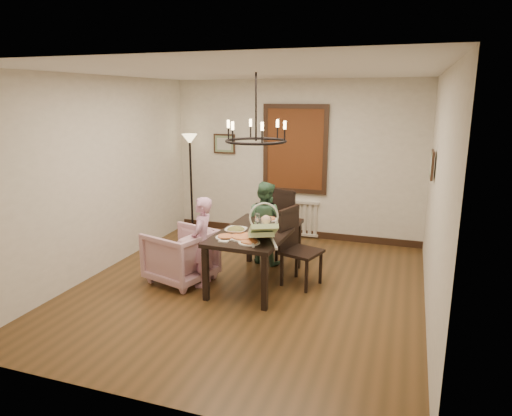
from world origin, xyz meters
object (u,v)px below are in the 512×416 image
Objects in this scene: baby_bouncer at (263,229)px; floor_lamp at (191,185)px; dining_table at (256,236)px; chair_right at (302,247)px; chair_far at (274,224)px; seated_man at (264,229)px; elderly_woman at (202,249)px; armchair at (181,255)px; drinking_glass at (259,223)px.

floor_lamp is at bearing 107.24° from baby_bouncer.
chair_right is (0.61, 0.13, -0.13)m from dining_table.
baby_bouncer is at bearing -59.32° from chair_far.
baby_bouncer is (0.39, -1.29, 0.40)m from seated_man.
elderly_woman is at bearing -153.49° from dining_table.
floor_lamp is (-1.80, 1.13, 0.37)m from seated_man.
seated_man is at bearing 157.42° from armchair.
armchair is 1.55× the size of baby_bouncer.
floor_lamp is at bearing -18.81° from seated_man.
baby_bouncer is 0.64m from drinking_glass.
seated_man is (-0.75, 0.68, -0.01)m from chair_right.
armchair is at bearing -101.24° from elderly_woman.
floor_lamp is at bearing -155.95° from elderly_woman.
seated_man is at bearing 101.62° from dining_table.
dining_table is 2.76m from floor_lamp.
floor_lamp is at bearing 71.99° from chair_right.
baby_bouncer reaches higher than chair_far.
baby_bouncer is 3.27m from floor_lamp.
seated_man reaches higher than dining_table.
armchair is 1.39m from baby_bouncer.
armchair is at bearing 64.47° from seated_man.
armchair is 0.45× the size of floor_lamp.
baby_bouncer is (-0.36, -0.61, 0.39)m from chair_right.
chair_far is at bearing 94.00° from drinking_glass.
chair_far reaches higher than armchair.
elderly_woman is at bearing -94.27° from chair_far.
chair_right is 1.01× the size of seated_man.
elderly_woman is at bearing 78.31° from seated_man.
elderly_woman reaches higher than drinking_glass.
chair_far reaches higher than drinking_glass.
chair_far is 2.10m from floor_lamp.
baby_bouncer reaches higher than armchair.
chair_far reaches higher than elderly_woman.
seated_man is (0.52, 1.12, 0.02)m from elderly_woman.
chair_right is 0.59× the size of floor_lamp.
baby_bouncer is (0.25, -0.48, 0.26)m from dining_table.
chair_far reaches higher than chair_right.
floor_lamp is (-1.88, 0.87, 0.36)m from chair_far.
dining_table is 0.64m from chair_right.
drinking_glass is (0.14, -0.71, 0.31)m from seated_man.
floor_lamp is (-0.93, 2.21, 0.53)m from armchair.
armchair is 1.40m from seated_man.
chair_far is at bearing 150.86° from elderly_woman.
dining_table is at bearing -91.97° from drinking_glass.
chair_far is at bearing -93.20° from seated_man.
floor_lamp reaches higher than baby_bouncer.
seated_man reaches higher than armchair.
dining_table is at bearing 119.62° from chair_right.
floor_lamp reaches higher than drinking_glass.
dining_table is 1.55× the size of seated_man.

